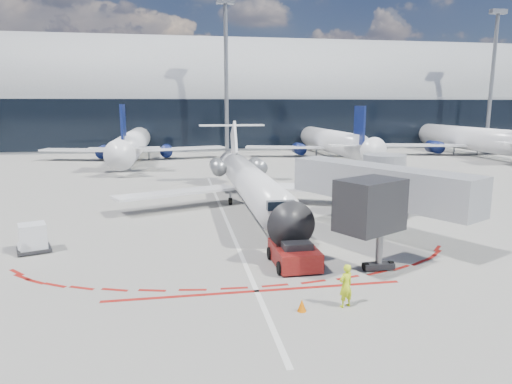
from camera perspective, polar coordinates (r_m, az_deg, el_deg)
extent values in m
plane|color=slate|center=(32.43, -3.37, -4.37)|extent=(260.00, 260.00, 0.00)
cube|color=silver|center=(34.35, -3.74, -3.50)|extent=(0.25, 40.00, 0.01)
cube|color=maroon|center=(21.64, 0.09, -12.28)|extent=(14.00, 0.25, 0.01)
cube|color=#9A9EA0|center=(96.24, -7.75, 8.67)|extent=(150.00, 24.00, 10.00)
cylinder|color=#9A9EA0|center=(96.18, -7.83, 11.65)|extent=(150.00, 24.00, 24.00)
cube|color=black|center=(84.20, -7.45, 8.38)|extent=(150.00, 0.20, 9.00)
cube|color=#94969C|center=(29.76, 15.05, 0.98)|extent=(8.22, 12.61, 2.30)
cube|color=black|center=(23.38, 14.07, -1.60)|extent=(3.86, 3.44, 2.60)
cylinder|color=slate|center=(24.67, 15.16, -6.77)|extent=(0.36, 0.36, 2.40)
cube|color=black|center=(24.98, 15.04, -8.92)|extent=(1.60, 0.60, 0.30)
cylinder|color=#94969C|center=(36.36, 15.59, 0.78)|extent=(3.20, 3.20, 4.80)
cylinder|color=black|center=(36.78, 15.42, -2.52)|extent=(4.00, 4.00, 0.50)
cylinder|color=slate|center=(79.66, -3.74, 13.71)|extent=(0.70, 0.70, 25.00)
cylinder|color=slate|center=(98.40, 27.37, 12.00)|extent=(0.70, 0.70, 25.00)
cylinder|color=silver|center=(36.93, -0.60, 1.13)|extent=(2.61, 21.26, 2.61)
cone|color=black|center=(25.41, 3.69, -3.38)|extent=(2.61, 2.71, 2.61)
cone|color=silver|center=(49.05, -2.88, 3.54)|extent=(2.61, 3.48, 2.61)
cube|color=black|center=(26.75, 2.94, -1.48)|extent=(1.64, 1.35, 0.53)
cube|color=silver|center=(38.06, -9.89, -0.07)|extent=(10.35, 6.14, 0.30)
cube|color=silver|center=(39.83, 7.62, 0.48)|extent=(10.35, 6.14, 0.30)
cube|color=silver|center=(47.85, -2.77, 6.15)|extent=(0.24, 4.54, 4.62)
cube|color=silver|center=(49.75, -3.08, 8.33)|extent=(6.96, 1.55, 0.15)
cylinder|color=slate|center=(45.00, -4.81, 3.16)|extent=(1.45, 3.29, 1.45)
cylinder|color=slate|center=(45.51, 0.18, 3.28)|extent=(1.45, 3.29, 1.45)
cylinder|color=black|center=(28.85, 2.22, -5.75)|extent=(0.21, 0.54, 0.54)
cylinder|color=black|center=(39.46, -3.22, -1.16)|extent=(0.29, 0.62, 0.62)
cylinder|color=black|center=(39.88, 0.92, -1.01)|extent=(0.29, 0.62, 0.62)
cylinder|color=slate|center=(28.78, 2.22, -5.25)|extent=(0.17, 0.17, 1.06)
cube|color=#5F0D0D|center=(24.76, 4.80, -7.81)|extent=(2.23, 3.52, 0.98)
cube|color=black|center=(24.26, 5.03, -6.59)|extent=(1.55, 1.33, 0.38)
cylinder|color=slate|center=(27.03, 3.45, -6.66)|extent=(0.15, 2.84, 0.11)
cylinder|color=black|center=(23.50, 3.10, -9.48)|extent=(0.32, 0.70, 0.70)
cylinder|color=black|center=(24.05, 7.96, -9.09)|extent=(0.32, 0.70, 0.70)
cylinder|color=black|center=(25.71, 1.83, -7.66)|extent=(0.32, 0.70, 0.70)
cylinder|color=black|center=(26.21, 6.30, -7.35)|extent=(0.32, 0.70, 0.70)
imported|color=#CCE918|center=(20.13, 11.15, -11.41)|extent=(0.81, 0.68, 1.90)
cube|color=black|center=(29.96, -26.00, -6.45)|extent=(2.22, 2.06, 0.20)
cube|color=silver|center=(29.74, -26.13, -4.95)|extent=(1.82, 1.77, 1.45)
cylinder|color=black|center=(29.39, -27.32, -7.04)|extent=(0.15, 0.20, 0.18)
cylinder|color=black|center=(29.46, -24.50, -6.76)|extent=(0.15, 0.20, 0.18)
cylinder|color=black|center=(30.52, -27.43, -6.41)|extent=(0.15, 0.20, 0.18)
cylinder|color=black|center=(30.58, -24.71, -6.15)|extent=(0.15, 0.20, 0.18)
cone|color=#D86304|center=(19.72, 5.75, -13.91)|extent=(0.38, 0.38, 0.53)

